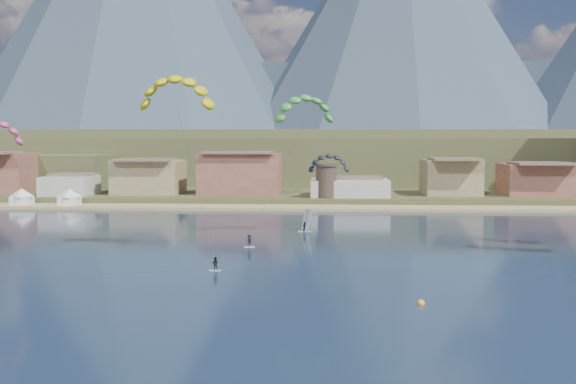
{
  "coord_description": "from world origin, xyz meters",
  "views": [
    {
      "loc": [
        4.95,
        -55.73,
        17.03
      ],
      "look_at": [
        0.0,
        32.0,
        10.0
      ],
      "focal_mm": 42.12,
      "sensor_mm": 36.0,
      "label": 1
    }
  ],
  "objects": [
    {
      "name": "foothills",
      "position": [
        22.39,
        232.47,
        9.08
      ],
      "size": [
        940.0,
        210.0,
        18.0
      ],
      "color": "brown",
      "rests_on": "ground"
    },
    {
      "name": "mountain_ridge",
      "position": [
        -14.6,
        823.65,
        150.31
      ],
      "size": [
        2060.0,
        480.0,
        400.0
      ],
      "color": "#2A3846",
      "rests_on": "ground"
    },
    {
      "name": "watchtower",
      "position": [
        5.0,
        114.0,
        6.37
      ],
      "size": [
        5.82,
        5.82,
        8.6
      ],
      "color": "#47382D",
      "rests_on": "ground"
    },
    {
      "name": "kitesurfer_green",
      "position": [
        1.17,
        59.03,
        22.47
      ],
      "size": [
        14.84,
        15.32,
        26.3
      ],
      "color": "silver",
      "rests_on": "ground"
    },
    {
      "name": "windsurfer",
      "position": [
        1.25,
        66.16,
        1.32
      ],
      "size": [
        2.36,
        2.57,
        4.14
      ],
      "color": "silver",
      "rests_on": "ground"
    },
    {
      "name": "beach",
      "position": [
        0.0,
        106.0,
        0.25
      ],
      "size": [
        2200.0,
        12.0,
        0.9
      ],
      "color": "tan",
      "rests_on": "ground"
    },
    {
      "name": "buoy",
      "position": [
        14.74,
        12.91,
        0.13
      ],
      "size": [
        0.78,
        0.78,
        0.78
      ],
      "color": "yellow",
      "rests_on": "ground"
    },
    {
      "name": "distant_kite_dark",
      "position": [
        5.5,
        70.62,
        12.97
      ],
      "size": [
        8.16,
        5.8,
        15.92
      ],
      "color": "#262626",
      "rests_on": "ground"
    },
    {
      "name": "town",
      "position": [
        -40.0,
        122.0,
        8.0
      ],
      "size": [
        400.0,
        24.0,
        12.0
      ],
      "color": "beige",
      "rests_on": "ground"
    },
    {
      "name": "kitesurfer_yellow",
      "position": [
        -16.84,
        42.41,
        24.34
      ],
      "size": [
        14.17,
        15.8,
        28.66
      ],
      "color": "silver",
      "rests_on": "ground"
    },
    {
      "name": "ground",
      "position": [
        0.0,
        0.0,
        0.0
      ],
      "size": [
        2400.0,
        2400.0,
        0.0
      ],
      "primitive_type": "plane",
      "color": "black",
      "rests_on": "ground"
    },
    {
      "name": "land",
      "position": [
        0.0,
        560.0,
        0.0
      ],
      "size": [
        2200.0,
        900.0,
        4.0
      ],
      "color": "#4E4A2A",
      "rests_on": "ground"
    }
  ]
}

